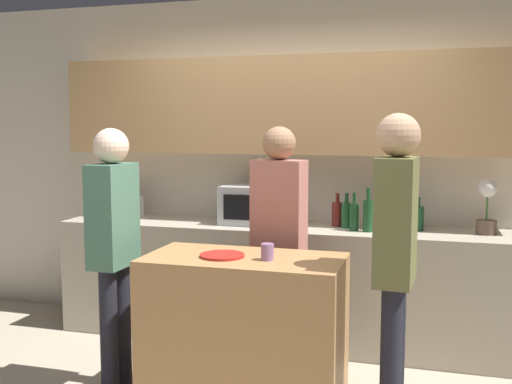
% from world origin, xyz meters
% --- Properties ---
extents(back_wall, '(6.40, 0.40, 2.70)m').
position_xyz_m(back_wall, '(0.00, 1.66, 1.54)').
color(back_wall, beige).
rests_on(back_wall, ground_plane).
extents(back_counter, '(3.60, 0.62, 0.90)m').
position_xyz_m(back_counter, '(0.00, 1.39, 0.45)').
color(back_counter, '#B7AD99').
rests_on(back_counter, ground_plane).
extents(kitchen_island, '(1.15, 0.59, 0.92)m').
position_xyz_m(kitchen_island, '(0.03, 0.19, 0.46)').
color(kitchen_island, '#B27F4C').
rests_on(kitchen_island, ground_plane).
extents(microwave, '(0.52, 0.39, 0.30)m').
position_xyz_m(microwave, '(-0.25, 1.43, 1.05)').
color(microwave, '#B7BABC').
rests_on(microwave, back_counter).
extents(toaster, '(0.26, 0.16, 0.18)m').
position_xyz_m(toaster, '(-1.40, 1.43, 0.99)').
color(toaster, silver).
rests_on(toaster, back_counter).
extents(potted_plant, '(0.14, 0.14, 0.39)m').
position_xyz_m(potted_plant, '(1.44, 1.43, 1.10)').
color(potted_plant, brown).
rests_on(potted_plant, back_counter).
extents(bottle_0, '(0.08, 0.08, 0.25)m').
position_xyz_m(bottle_0, '(0.38, 1.48, 1.00)').
color(bottle_0, maroon).
rests_on(bottle_0, back_counter).
extents(bottle_1, '(0.08, 0.08, 0.26)m').
position_xyz_m(bottle_1, '(0.45, 1.41, 1.01)').
color(bottle_1, '#194723').
rests_on(bottle_1, back_counter).
extents(bottle_2, '(0.07, 0.07, 0.28)m').
position_xyz_m(bottle_2, '(0.52, 1.33, 1.01)').
color(bottle_2, '#194723').
rests_on(bottle_2, back_counter).
extents(bottle_3, '(0.07, 0.07, 0.32)m').
position_xyz_m(bottle_3, '(0.62, 1.30, 1.03)').
color(bottle_3, '#194723').
rests_on(bottle_3, back_counter).
extents(bottle_4, '(0.07, 0.07, 0.27)m').
position_xyz_m(bottle_4, '(0.70, 1.50, 1.01)').
color(bottle_4, '#194723').
rests_on(bottle_4, back_counter).
extents(bottle_5, '(0.09, 0.09, 0.23)m').
position_xyz_m(bottle_5, '(0.79, 1.39, 0.99)').
color(bottle_5, silver).
rests_on(bottle_5, back_counter).
extents(bottle_6, '(0.07, 0.07, 0.30)m').
position_xyz_m(bottle_6, '(0.89, 1.39, 1.02)').
color(bottle_6, silver).
rests_on(bottle_6, back_counter).
extents(bottle_7, '(0.09, 0.09, 0.25)m').
position_xyz_m(bottle_7, '(0.97, 1.45, 1.00)').
color(bottle_7, '#194723').
rests_on(bottle_7, back_counter).
extents(plate_on_island, '(0.26, 0.26, 0.01)m').
position_xyz_m(plate_on_island, '(-0.09, 0.16, 0.92)').
color(plate_on_island, red).
rests_on(plate_on_island, kitchen_island).
extents(cup_0, '(0.07, 0.07, 0.09)m').
position_xyz_m(cup_0, '(0.18, 0.15, 0.96)').
color(cup_0, '#946CA1').
rests_on(cup_0, kitchen_island).
extents(person_left, '(0.22, 0.34, 1.66)m').
position_xyz_m(person_left, '(-0.82, 0.22, 0.98)').
color(person_left, black).
rests_on(person_left, ground_plane).
extents(person_center, '(0.23, 0.35, 1.73)m').
position_xyz_m(person_center, '(0.88, 0.13, 1.04)').
color(person_center, black).
rests_on(person_center, ground_plane).
extents(person_right, '(0.36, 0.23, 1.67)m').
position_xyz_m(person_right, '(0.10, 0.75, 0.99)').
color(person_right, black).
rests_on(person_right, ground_plane).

